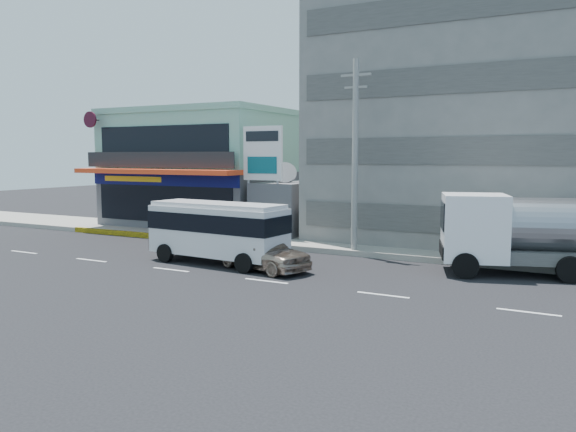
% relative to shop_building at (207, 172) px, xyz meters
% --- Properties ---
extents(ground, '(120.00, 120.00, 0.00)m').
position_rel_shop_building_xyz_m(ground, '(8.00, -13.95, -4.00)').
color(ground, black).
rests_on(ground, ground).
extents(sidewalk, '(70.00, 5.00, 0.30)m').
position_rel_shop_building_xyz_m(sidewalk, '(13.00, -4.45, -3.85)').
color(sidewalk, gray).
rests_on(sidewalk, ground).
extents(shop_building, '(12.40, 11.70, 8.00)m').
position_rel_shop_building_xyz_m(shop_building, '(0.00, 0.00, 0.00)').
color(shop_building, '#49484D').
rests_on(shop_building, ground).
extents(concrete_building, '(16.00, 12.00, 14.00)m').
position_rel_shop_building_xyz_m(concrete_building, '(18.00, 1.05, 3.00)').
color(concrete_building, gray).
rests_on(concrete_building, ground).
extents(gap_structure, '(3.00, 6.00, 3.50)m').
position_rel_shop_building_xyz_m(gap_structure, '(8.00, -1.95, -2.25)').
color(gap_structure, '#49484D').
rests_on(gap_structure, ground).
extents(satellite_dish, '(1.50, 1.50, 0.15)m').
position_rel_shop_building_xyz_m(satellite_dish, '(8.00, -2.95, -0.42)').
color(satellite_dish, slate).
rests_on(satellite_dish, gap_structure).
extents(billboard, '(2.60, 0.18, 6.90)m').
position_rel_shop_building_xyz_m(billboard, '(7.50, -4.75, 0.93)').
color(billboard, gray).
rests_on(billboard, ground).
extents(utility_pole_near, '(1.60, 0.30, 10.00)m').
position_rel_shop_building_xyz_m(utility_pole_near, '(14.00, -6.55, 1.15)').
color(utility_pole_near, '#999993').
rests_on(utility_pole_near, ground).
extents(minibus, '(7.16, 2.91, 2.93)m').
position_rel_shop_building_xyz_m(minibus, '(9.03, -11.71, -2.25)').
color(minibus, silver).
rests_on(minibus, ground).
extents(sedan, '(5.37, 3.39, 1.70)m').
position_rel_shop_building_xyz_m(sedan, '(11.61, -11.93, -3.15)').
color(sedan, tan).
rests_on(sedan, ground).
extents(tanker_truck, '(9.20, 4.88, 3.48)m').
position_rel_shop_building_xyz_m(tanker_truck, '(22.87, -7.55, -2.13)').
color(tanker_truck, white).
rests_on(tanker_truck, ground).
extents(motorcycle_rider, '(1.85, 1.07, 2.24)m').
position_rel_shop_building_xyz_m(motorcycle_rider, '(3.88, -7.15, -3.26)').
color(motorcycle_rider, '#530B11').
rests_on(motorcycle_rider, ground).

